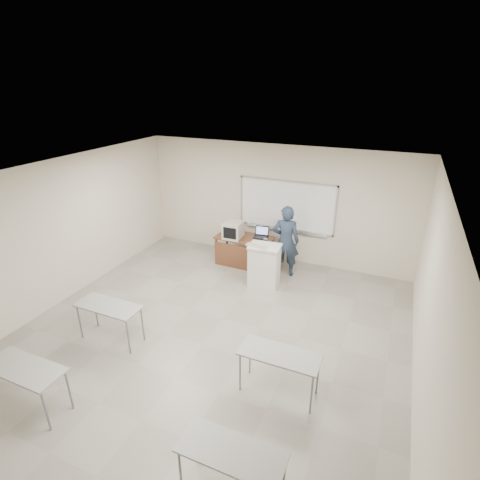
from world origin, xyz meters
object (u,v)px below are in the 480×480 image
at_px(whiteboard, 286,206).
at_px(instructor_desk, 243,246).
at_px(keyboard, 257,246).
at_px(laptop, 261,235).
at_px(mouse, 266,239).
at_px(podium, 264,265).
at_px(presenter, 286,241).
at_px(crt_monitor, 233,230).

distance_m(whiteboard, instructor_desk, 1.50).
height_order(instructor_desk, keyboard, keyboard).
distance_m(laptop, mouse, 0.19).
distance_m(podium, presenter, 0.83).
relative_size(whiteboard, keyboard, 5.01).
height_order(laptop, mouse, laptop).
bearing_deg(instructor_desk, podium, -37.85).
xyz_separation_m(whiteboard, presenter, (0.25, -0.79, -0.60)).
height_order(laptop, keyboard, keyboard).
xyz_separation_m(instructor_desk, laptop, (0.40, 0.27, 0.27)).
bearing_deg(whiteboard, mouse, -117.16).
distance_m(crt_monitor, presenter, 1.37).
bearing_deg(keyboard, whiteboard, 90.15).
relative_size(whiteboard, podium, 2.50).
height_order(crt_monitor, keyboard, crt_monitor).
distance_m(whiteboard, keyboard, 1.67).
distance_m(mouse, keyboard, 1.01).
bearing_deg(podium, keyboard, -145.91).
distance_m(laptop, keyboard, 1.13).
bearing_deg(podium, crt_monitor, 143.52).
distance_m(whiteboard, crt_monitor, 1.47).
bearing_deg(presenter, keyboard, 50.02).
xyz_separation_m(whiteboard, mouse, (-0.32, -0.62, -0.71)).
bearing_deg(crt_monitor, podium, -34.00).
bearing_deg(instructor_desk, laptop, 35.59).
distance_m(crt_monitor, mouse, 0.84).
xyz_separation_m(crt_monitor, mouse, (0.80, 0.17, -0.18)).
height_order(instructor_desk, mouse, mouse).
relative_size(podium, laptop, 2.81).
bearing_deg(instructor_desk, presenter, 1.02).
xyz_separation_m(laptop, mouse, (0.15, -0.11, -0.04)).
xyz_separation_m(crt_monitor, presenter, (1.37, 0.00, -0.07)).
bearing_deg(podium, laptop, 109.84).
bearing_deg(crt_monitor, presenter, -2.08).
relative_size(mouse, keyboard, 0.22).
relative_size(keyboard, presenter, 0.28).
relative_size(laptop, keyboard, 0.71).
height_order(whiteboard, keyboard, whiteboard).
relative_size(laptop, presenter, 0.20).
bearing_deg(laptop, podium, -73.25).
distance_m(whiteboard, mouse, 0.99).
xyz_separation_m(podium, presenter, (0.29, 0.68, 0.38)).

